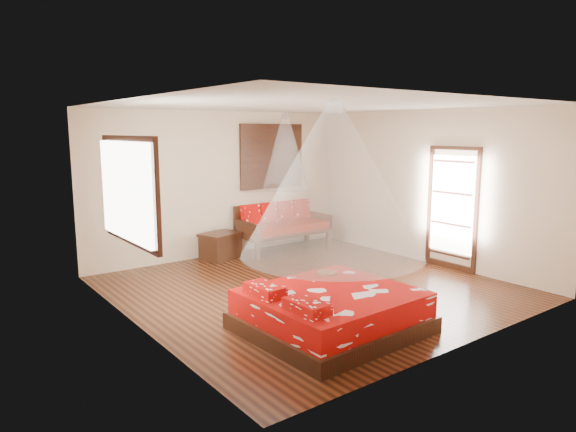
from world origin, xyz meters
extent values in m
cube|color=black|center=(0.00, 0.00, -0.01)|extent=(5.50, 5.50, 0.02)
cube|color=silver|center=(0.00, 0.00, 2.81)|extent=(5.50, 5.50, 0.02)
cube|color=beige|center=(-2.76, 0.00, 1.40)|extent=(0.02, 5.50, 2.80)
cube|color=beige|center=(2.76, 0.00, 1.40)|extent=(0.02, 5.50, 2.80)
cube|color=beige|center=(0.00, 2.76, 1.40)|extent=(5.50, 0.02, 2.80)
cube|color=beige|center=(0.00, -2.76, 1.40)|extent=(5.50, 0.02, 2.80)
cube|color=black|center=(-0.90, -1.50, 0.10)|extent=(2.05, 1.87, 0.20)
cube|color=#AB0805|center=(-0.90, -1.50, 0.35)|extent=(1.95, 1.77, 0.30)
cube|color=#AB0805|center=(-1.61, -1.90, 0.57)|extent=(0.30, 0.53, 0.13)
cube|color=#AB0805|center=(-1.64, -1.15, 0.57)|extent=(0.30, 0.53, 0.13)
cube|color=black|center=(0.30, 1.94, 0.21)|extent=(0.08, 0.08, 0.42)
cube|color=black|center=(2.08, 1.94, 0.21)|extent=(0.08, 0.08, 0.42)
cube|color=black|center=(0.30, 2.66, 0.21)|extent=(0.08, 0.08, 0.42)
cube|color=black|center=(2.08, 2.66, 0.21)|extent=(0.08, 0.08, 0.42)
cube|color=black|center=(1.19, 2.30, 0.38)|extent=(1.90, 0.85, 0.08)
cube|color=maroon|center=(1.19, 2.30, 0.49)|extent=(1.84, 0.79, 0.14)
cube|color=black|center=(1.19, 2.68, 0.67)|extent=(1.90, 0.06, 0.55)
cube|color=black|center=(0.28, 2.30, 0.54)|extent=(0.06, 0.85, 0.30)
cube|color=black|center=(2.10, 2.30, 0.54)|extent=(0.06, 0.85, 0.30)
cube|color=#AB0805|center=(0.55, 2.56, 0.76)|extent=(0.40, 0.20, 0.42)
cube|color=#AB0805|center=(0.98, 2.56, 0.76)|extent=(0.40, 0.20, 0.42)
cube|color=#AB0805|center=(1.40, 2.56, 0.76)|extent=(0.40, 0.20, 0.42)
cube|color=#AB0805|center=(1.82, 2.56, 0.76)|extent=(0.40, 0.20, 0.42)
cube|color=black|center=(-0.21, 2.45, 0.23)|extent=(0.81, 0.68, 0.45)
cube|color=black|center=(-0.21, 2.45, 0.48)|extent=(0.86, 0.73, 0.05)
cube|color=black|center=(1.19, 2.72, 1.90)|extent=(1.52, 0.06, 1.32)
cube|color=black|center=(1.19, 2.71, 1.90)|extent=(1.35, 0.04, 1.10)
cube|color=black|center=(-2.72, 0.20, 1.70)|extent=(0.08, 1.74, 1.34)
cube|color=white|center=(-2.68, 0.20, 1.70)|extent=(0.04, 1.54, 1.10)
cube|color=black|center=(2.72, -0.60, 1.05)|extent=(0.08, 1.02, 2.16)
cube|color=white|center=(2.70, -0.60, 1.15)|extent=(0.03, 0.82, 1.70)
cylinder|color=brown|center=(-0.44, -0.90, 0.52)|extent=(0.27, 0.27, 0.03)
cone|color=white|center=(-0.90, -1.50, 1.85)|extent=(2.20, 2.20, 1.80)
cone|color=white|center=(1.19, 2.25, 2.00)|extent=(0.93, 0.93, 1.50)
camera|label=1|loc=(-4.92, -5.98, 2.43)|focal=32.00mm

